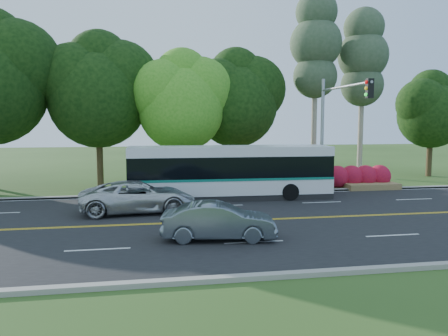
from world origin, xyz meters
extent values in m
plane|color=#2B4818|center=(0.00, 0.00, 0.00)|extent=(120.00, 120.00, 0.00)
cube|color=black|center=(0.00, 0.00, 0.01)|extent=(60.00, 14.00, 0.02)
cube|color=gray|center=(0.00, 7.15, 0.07)|extent=(60.00, 0.30, 0.15)
cube|color=gray|center=(0.00, -7.15, 0.07)|extent=(60.00, 0.30, 0.15)
cube|color=#2B4818|center=(0.00, 9.00, 0.05)|extent=(60.00, 4.00, 0.10)
cube|color=gold|center=(0.00, -0.08, 0.02)|extent=(57.00, 0.10, 0.00)
cube|color=gold|center=(0.00, 0.08, 0.02)|extent=(57.00, 0.10, 0.00)
cube|color=silver|center=(-6.00, -3.50, 0.02)|extent=(2.20, 0.12, 0.00)
cube|color=silver|center=(-0.50, -3.50, 0.02)|extent=(2.20, 0.12, 0.00)
cube|color=silver|center=(5.00, -3.50, 0.02)|extent=(2.20, 0.12, 0.00)
cube|color=silver|center=(-6.00, 3.50, 0.02)|extent=(2.20, 0.12, 0.00)
cube|color=silver|center=(-0.50, 3.50, 0.02)|extent=(2.20, 0.12, 0.00)
cube|color=silver|center=(5.00, 3.50, 0.02)|extent=(2.20, 0.12, 0.00)
cube|color=silver|center=(10.50, 3.50, 0.02)|extent=(2.20, 0.12, 0.00)
cube|color=silver|center=(0.00, 6.85, 0.02)|extent=(57.00, 0.12, 0.00)
cube|color=silver|center=(0.00, -6.85, 0.02)|extent=(57.00, 0.12, 0.00)
sphere|color=black|center=(-12.38, 11.30, 7.92)|extent=(5.76, 5.76, 5.76)
cylinder|color=#332616|center=(-7.50, 12.00, 1.80)|extent=(0.44, 0.44, 3.60)
sphere|color=black|center=(-7.50, 12.00, 5.91)|extent=(6.60, 6.60, 6.60)
sphere|color=black|center=(-6.02, 12.30, 7.23)|extent=(5.28, 5.28, 5.28)
sphere|color=black|center=(-8.82, 11.80, 7.06)|extent=(4.95, 4.95, 4.95)
sphere|color=black|center=(-7.40, 12.40, 8.38)|extent=(4.29, 4.29, 4.29)
cylinder|color=#332616|center=(-2.00, 11.00, 1.62)|extent=(0.44, 0.44, 3.24)
sphere|color=#39891C|center=(-2.00, 11.00, 5.27)|extent=(5.80, 5.80, 5.80)
sphere|color=#39891C|center=(-0.69, 11.30, 6.43)|extent=(4.64, 4.64, 4.64)
sphere|color=#39891C|center=(-3.16, 10.80, 6.29)|extent=(4.35, 4.35, 4.35)
sphere|color=#39891C|center=(-1.90, 11.40, 7.45)|extent=(3.77, 3.77, 3.77)
cylinder|color=#332616|center=(2.00, 12.50, 1.71)|extent=(0.44, 0.44, 3.42)
sphere|color=black|center=(2.00, 12.50, 5.52)|extent=(6.00, 6.00, 6.00)
sphere|color=black|center=(3.35, 12.80, 6.72)|extent=(4.80, 4.80, 4.80)
sphere|color=black|center=(0.80, 12.30, 6.57)|extent=(4.50, 4.50, 4.50)
sphere|color=black|center=(2.10, 12.90, 7.77)|extent=(3.90, 3.90, 3.90)
cylinder|color=#9D937F|center=(8.00, 12.50, 4.90)|extent=(0.40, 0.40, 9.80)
sphere|color=#344D30|center=(8.00, 12.50, 7.70)|extent=(3.23, 3.23, 3.23)
sphere|color=#344D30|center=(8.00, 12.50, 10.08)|extent=(3.80, 3.80, 3.80)
sphere|color=#344D30|center=(8.00, 12.50, 12.32)|extent=(3.04, 3.04, 3.04)
cylinder|color=#9D937F|center=(12.00, 13.00, 4.55)|extent=(0.40, 0.40, 9.10)
sphere|color=#344D30|center=(12.00, 13.00, 7.15)|extent=(3.23, 3.23, 3.23)
sphere|color=#344D30|center=(12.00, 13.00, 9.36)|extent=(3.80, 3.80, 3.80)
sphere|color=#344D30|center=(12.00, 13.00, 11.44)|extent=(3.04, 3.04, 3.04)
cylinder|color=#332616|center=(18.00, 13.00, 1.53)|extent=(0.44, 0.44, 3.06)
sphere|color=black|center=(18.00, 13.00, 4.88)|extent=(5.20, 5.20, 5.20)
sphere|color=black|center=(19.17, 13.30, 5.92)|extent=(4.16, 4.16, 4.16)
sphere|color=black|center=(16.96, 12.80, 5.79)|extent=(3.90, 3.90, 3.90)
sphere|color=black|center=(18.10, 13.40, 6.83)|extent=(3.38, 3.38, 3.38)
sphere|color=maroon|center=(3.00, 8.20, 0.75)|extent=(1.50, 1.50, 1.50)
sphere|color=maroon|center=(4.00, 8.20, 0.75)|extent=(1.50, 1.50, 1.50)
sphere|color=maroon|center=(5.00, 8.20, 0.75)|extent=(1.50, 1.50, 1.50)
sphere|color=maroon|center=(6.00, 8.20, 0.75)|extent=(1.50, 1.50, 1.50)
sphere|color=maroon|center=(7.00, 8.20, 0.75)|extent=(1.50, 1.50, 1.50)
sphere|color=maroon|center=(8.00, 8.20, 0.75)|extent=(1.50, 1.50, 1.50)
sphere|color=maroon|center=(9.00, 8.20, 0.75)|extent=(1.50, 1.50, 1.50)
sphere|color=maroon|center=(10.00, 8.20, 0.75)|extent=(1.50, 1.50, 1.50)
sphere|color=maroon|center=(11.00, 8.20, 0.75)|extent=(1.50, 1.50, 1.50)
cube|color=olive|center=(10.00, 7.40, 0.20)|extent=(3.50, 1.40, 0.40)
cylinder|color=#92959A|center=(6.50, 7.30, 3.50)|extent=(0.20, 0.20, 7.00)
cylinder|color=#92959A|center=(6.50, 4.30, 6.30)|extent=(0.14, 6.00, 0.14)
cube|color=black|center=(6.50, 1.50, 6.00)|extent=(0.32, 0.28, 0.95)
sphere|color=red|center=(6.33, 1.50, 6.30)|extent=(0.18, 0.18, 0.18)
sphere|color=yellow|center=(6.33, 1.50, 6.00)|extent=(0.18, 0.18, 0.18)
sphere|color=#19D833|center=(6.33, 1.50, 5.70)|extent=(0.18, 0.18, 0.18)
cube|color=white|center=(0.33, 5.55, 0.82)|extent=(11.44, 2.71, 0.94)
cube|color=black|center=(0.33, 5.55, 1.88)|extent=(11.38, 2.75, 1.18)
cube|color=white|center=(0.33, 5.55, 2.73)|extent=(11.44, 2.71, 0.53)
cube|color=#0C6D5A|center=(0.33, 5.55, 1.24)|extent=(11.38, 2.76, 0.13)
cube|color=black|center=(-5.32, 5.70, 1.97)|extent=(0.12, 2.23, 1.62)
cube|color=#19E54C|center=(-5.31, 5.70, 2.88)|extent=(0.09, 1.45, 0.21)
cube|color=black|center=(0.33, 5.55, 0.19)|extent=(11.44, 2.62, 0.33)
cylinder|color=black|center=(-3.34, 4.51, 0.49)|extent=(0.95, 0.29, 0.95)
cylinder|color=black|center=(-3.28, 6.78, 0.49)|extent=(0.95, 0.29, 0.95)
cylinder|color=black|center=(3.49, 4.34, 0.49)|extent=(0.95, 0.29, 0.95)
cylinder|color=black|center=(3.55, 6.60, 0.49)|extent=(0.95, 0.29, 0.95)
imported|color=slate|center=(-1.70, -2.93, 0.71)|extent=(4.38, 2.05, 1.39)
imported|color=silver|center=(-4.76, 2.58, 0.78)|extent=(5.63, 2.89, 1.52)
camera|label=1|loc=(-4.22, -18.58, 4.39)|focal=35.00mm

